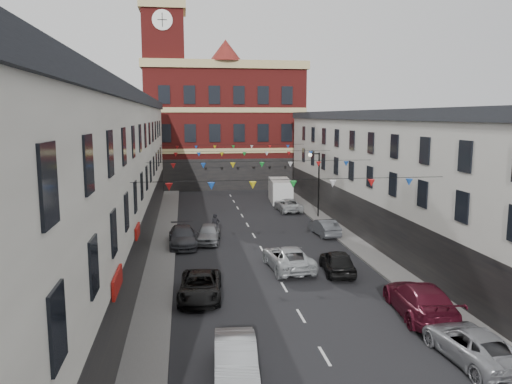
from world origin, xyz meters
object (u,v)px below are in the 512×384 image
moving_car (288,258)px  car_right_e (324,227)px  street_lamp (316,176)px  pedestrian (215,225)px  car_left_b (236,360)px  car_left_d (183,237)px  car_left_e (209,233)px  car_right_f (288,205)px  car_right_c (420,300)px  car_right_b (472,344)px  car_left_c (200,286)px  white_van (280,191)px  car_right_d (337,262)px

moving_car → car_right_e: bearing=-123.4°
street_lamp → moving_car: street_lamp is taller
pedestrian → street_lamp: bearing=25.2°
car_left_b → car_left_d: (-1.90, 18.79, -0.01)m
moving_car → pedestrian: 9.73m
car_left_e → car_right_f: 13.89m
car_left_e → car_right_c: car_right_c is taller
car_right_b → car_right_c: (0.00, 4.30, 0.16)m
car_right_f → car_right_b: bearing=89.6°
car_left_c → white_van: size_ratio=0.84×
street_lamp → car_right_c: size_ratio=1.09×
car_left_b → white_van: size_ratio=0.77×
car_right_c → pedestrian: pedestrian is taller
street_lamp → car_left_e: 13.08m
car_left_c → car_right_f: car_left_c is taller
car_left_c → moving_car: moving_car is taller
car_right_b → pedestrian: pedestrian is taller
car_left_d → white_van: (10.49, 17.35, 0.53)m
moving_car → white_van: size_ratio=0.93×
car_right_b → car_right_d: car_right_d is taller
street_lamp → car_right_d: size_ratio=1.44×
car_right_b → moving_car: (-4.62, 12.26, 0.07)m
car_left_c → car_right_b: bearing=-34.1°
car_left_c → car_right_d: (8.20, 2.99, 0.07)m
car_right_c → car_right_f: (-0.77, 26.29, -0.16)m
car_left_c → car_left_e: (0.99, 11.43, 0.04)m
car_right_d → pedestrian: bearing=-50.8°
car_right_c → car_right_e: car_right_c is taller
street_lamp → car_left_e: (-10.15, -7.59, -3.22)m
car_right_e → white_van: size_ratio=0.71×
street_lamp → car_left_c: street_lamp is taller
car_right_c → white_van: size_ratio=1.00×
car_right_e → car_left_c: bearing=45.9°
car_left_d → car_right_d: car_right_d is taller
car_left_d → car_right_b: (11.00, -18.72, -0.05)m
car_right_e → car_right_f: size_ratio=0.86×
pedestrian → car_right_f: bearing=44.1°
street_lamp → car_right_b: 27.29m
street_lamp → car_right_d: 16.61m
car_left_b → car_right_d: bearing=60.5°
car_right_c → pedestrian: size_ratio=3.08×
car_left_b → car_left_c: car_left_b is taller
car_left_e → white_van: (8.59, 16.59, 0.54)m
car_left_b → pedestrian: size_ratio=2.38×
car_right_c → white_van: (-0.51, 31.76, 0.42)m
car_left_d → car_right_f: size_ratio=1.04×
car_right_f → pedestrian: size_ratio=2.56×
car_right_e → car_right_f: 10.16m
car_left_e → white_van: size_ratio=0.73×
car_left_c → moving_car: (5.47, 4.21, 0.07)m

